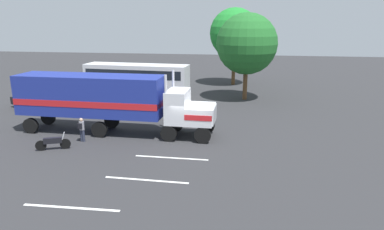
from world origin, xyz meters
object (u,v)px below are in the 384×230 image
at_px(motorcycle, 53,142).
at_px(semi_truck, 106,98).
at_px(tree_center, 247,44).
at_px(parked_bus, 137,77).
at_px(person_bystander, 82,129).
at_px(parked_car, 35,99).
at_px(tree_left, 235,33).

bearing_deg(motorcycle, semi_truck, 62.50).
bearing_deg(tree_center, parked_bus, -178.73).
height_order(person_bystander, parked_car, person_bystander).
xyz_separation_m(person_bystander, tree_center, (10.64, 14.63, 4.71)).
bearing_deg(parked_bus, semi_truck, -82.42).
bearing_deg(person_bystander, semi_truck, 67.08).
relative_size(semi_truck, motorcycle, 7.13).
bearing_deg(motorcycle, parked_bus, 88.64).
distance_m(person_bystander, parked_car, 11.72).
xyz_separation_m(semi_truck, tree_left, (8.21, 20.85, 3.80)).
distance_m(parked_bus, motorcycle, 16.19).
relative_size(semi_truck, person_bystander, 8.72).
xyz_separation_m(semi_truck, person_bystander, (-0.90, -2.14, -1.63)).
height_order(semi_truck, motorcycle, semi_truck).
bearing_deg(motorcycle, tree_center, 54.32).
bearing_deg(tree_center, parked_car, -161.01).
relative_size(semi_truck, parked_bus, 1.27).
height_order(semi_truck, person_bystander, semi_truck).
relative_size(parked_bus, motorcycle, 5.59).
xyz_separation_m(parked_bus, motorcycle, (-0.38, -16.10, -1.58)).
xyz_separation_m(tree_left, tree_center, (1.52, -8.35, -0.72)).
relative_size(parked_bus, tree_left, 1.19).
bearing_deg(semi_truck, parked_bus, 97.58).
xyz_separation_m(semi_truck, parked_car, (-9.44, 5.89, -1.72)).
bearing_deg(person_bystander, parked_bus, 92.89).
height_order(person_bystander, parked_bus, parked_bus).
relative_size(person_bystander, tree_left, 0.17).
height_order(semi_truck, parked_bus, semi_truck).
height_order(parked_car, motorcycle, parked_car).
xyz_separation_m(motorcycle, tree_center, (11.74, 16.35, 5.13)).
xyz_separation_m(person_bystander, motorcycle, (-1.11, -1.72, -0.41)).
bearing_deg(tree_center, tree_left, 100.33).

